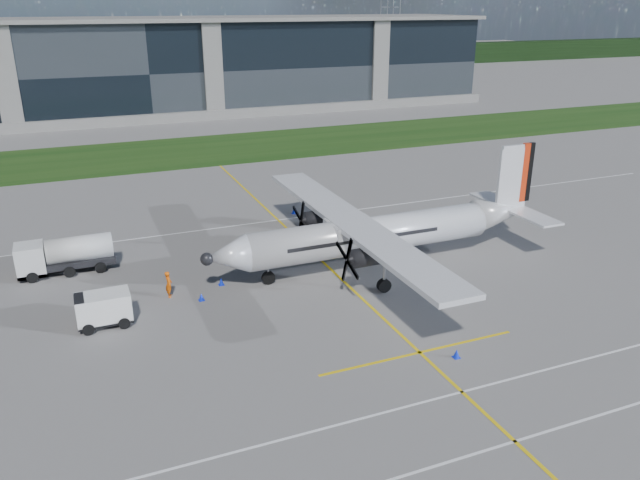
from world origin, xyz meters
TOP-DOWN VIEW (x-y plane):
  - ground at (0.00, 40.00)m, footprint 400.00×400.00m
  - grass_strip at (0.00, 48.00)m, footprint 400.00×18.00m
  - terminal_building at (0.00, 80.00)m, footprint 120.00×20.00m
  - tree_line at (0.00, 140.00)m, footprint 400.00×6.00m
  - pylon_east at (85.00, 150.00)m, footprint 9.00×4.60m
  - yellow_taxiway_centerline at (3.00, 10.00)m, footprint 0.20×70.00m
  - white_lane_line at (0.00, -14.00)m, footprint 90.00×0.15m
  - turboprop_aircraft at (6.68, 5.67)m, footprint 25.74×26.69m
  - fuel_tanker_truck at (-14.94, 12.99)m, footprint 6.82×2.22m
  - baggage_tug at (-12.63, 3.89)m, footprint 3.32×1.99m
  - ground_crew_person at (-8.45, 6.27)m, footprint 0.70×0.90m
  - safety_cone_nose_stbd at (-4.91, 6.72)m, footprint 0.36×0.36m
  - safety_cone_fwd at (-6.66, 4.91)m, footprint 0.36×0.36m
  - safety_cone_stbdwing at (4.92, 19.20)m, footprint 0.36×0.36m
  - safety_cone_portwing at (4.56, -7.19)m, footprint 0.36×0.36m

SIDE VIEW (x-z plane):
  - ground at x=0.00m, z-range 0.00..0.00m
  - yellow_taxiway_centerline at x=3.00m, z-range 0.00..0.01m
  - white_lane_line at x=0.00m, z-range 0.00..0.01m
  - grass_strip at x=0.00m, z-range 0.00..0.04m
  - safety_cone_nose_stbd at x=-4.91m, z-range 0.00..0.50m
  - safety_cone_fwd at x=-6.66m, z-range 0.00..0.50m
  - safety_cone_stbdwing at x=4.92m, z-range 0.00..0.50m
  - safety_cone_portwing at x=4.56m, z-range 0.00..0.50m
  - baggage_tug at x=-12.63m, z-range 0.00..1.99m
  - ground_crew_person at x=-8.45m, z-range 0.00..2.02m
  - fuel_tanker_truck at x=-14.94m, z-range 0.00..2.56m
  - tree_line at x=0.00m, z-range 0.00..6.00m
  - turboprop_aircraft at x=6.68m, z-range 0.00..8.01m
  - terminal_building at x=0.00m, z-range 0.00..15.00m
  - pylon_east at x=85.00m, z-range 0.00..30.00m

